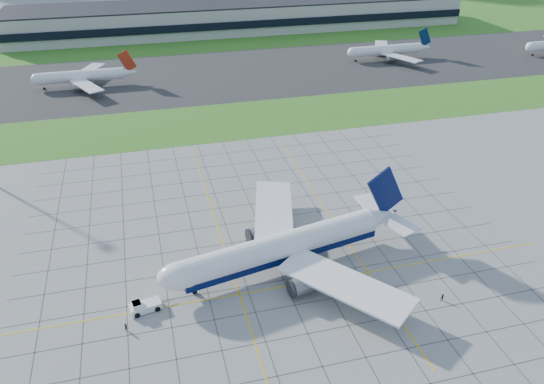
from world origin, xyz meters
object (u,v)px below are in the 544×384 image
object	(u,v)px
crew_near	(126,327)
pushback_tug	(144,306)
crew_far	(443,297)
distant_jet_2	(388,50)
distant_jet_1	(83,76)
airliner	(284,247)

from	to	relation	value
crew_near	pushback_tug	bearing A→B (deg)	-3.93
pushback_tug	crew_far	size ratio (longest dim) A/B	5.23
distant_jet_2	pushback_tug	bearing A→B (deg)	-129.27
pushback_tug	distant_jet_1	size ratio (longest dim) A/B	0.21
pushback_tug	distant_jet_2	xyz separation A→B (m)	(123.00, 150.46, 3.41)
pushback_tug	distant_jet_1	distance (m)	145.86
crew_near	distant_jet_1	world-z (taller)	distant_jet_1
crew_near	distant_jet_2	bearing A→B (deg)	-6.38
distant_jet_1	distant_jet_2	distance (m)	139.95
pushback_tug	crew_far	world-z (taller)	pushback_tug
pushback_tug	airliner	bearing A→B (deg)	0.73
distant_jet_1	distant_jet_2	xyz separation A→B (m)	(139.84, 5.61, 0.00)
airliner	pushback_tug	world-z (taller)	airliner
crew_near	crew_far	distance (m)	61.26
pushback_tug	crew_near	xyz separation A→B (m)	(-3.51, -4.70, -0.20)
airliner	distant_jet_2	distance (m)	171.45
distant_jet_2	crew_near	bearing A→B (deg)	-129.19
crew_far	distant_jet_2	size ratio (longest dim) A/B	0.04
crew_far	distant_jet_2	xyz separation A→B (m)	(65.72, 162.77, 3.65)
crew_near	distant_jet_1	size ratio (longest dim) A/B	0.04
crew_near	crew_far	world-z (taller)	crew_near
airliner	pushback_tug	xyz separation A→B (m)	(-29.87, -6.51, -3.95)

